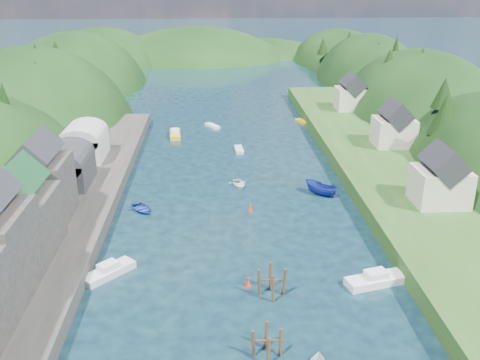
{
  "coord_description": "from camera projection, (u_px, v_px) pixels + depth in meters",
  "views": [
    {
      "loc": [
        -3.74,
        -43.79,
        32.42
      ],
      "look_at": [
        0.0,
        28.0,
        4.0
      ],
      "focal_mm": 40.0,
      "sensor_mm": 36.0,
      "label": 1
    }
  ],
  "objects": [
    {
      "name": "moored_boats",
      "position": [
        225.0,
        236.0,
        68.24
      ],
      "size": [
        36.58,
        93.33,
        2.27
      ],
      "color": "silver",
      "rests_on": "ground"
    },
    {
      "name": "terrace_right",
      "position": [
        383.0,
        167.0,
        90.69
      ],
      "size": [
        16.0,
        120.0,
        2.4
      ],
      "primitive_type": "cube",
      "color": "#234719",
      "rests_on": "ground"
    },
    {
      "name": "hillside_left",
      "position": [
        35.0,
        157.0,
        123.2
      ],
      "size": [
        44.0,
        245.56,
        52.0
      ],
      "color": "black",
      "rests_on": "ground"
    },
    {
      "name": "boat_sheds",
      "position": [
        75.0,
        151.0,
        85.79
      ],
      "size": [
        7.0,
        21.0,
        7.5
      ],
      "color": "#2D2D30",
      "rests_on": "quay_left"
    },
    {
      "name": "piling_cluster_near",
      "position": [
        267.0,
        345.0,
        47.72
      ],
      "size": [
        2.92,
        2.75,
        3.36
      ],
      "color": "#382314",
      "rests_on": "ground"
    },
    {
      "name": "terrace_left_grass",
      "position": [
        5.0,
        227.0,
        69.39
      ],
      "size": [
        12.0,
        110.0,
        2.5
      ],
      "primitive_type": "cube",
      "color": "#234719",
      "rests_on": "ground"
    },
    {
      "name": "hillside_right",
      "position": [
        418.0,
        149.0,
        127.32
      ],
      "size": [
        36.0,
        245.56,
        48.0
      ],
      "color": "black",
      "rests_on": "ground"
    },
    {
      "name": "right_bank_cottages",
      "position": [
        388.0,
        127.0,
        96.86
      ],
      "size": [
        9.0,
        59.24,
        8.41
      ],
      "color": "beige",
      "rests_on": "terrace_right"
    },
    {
      "name": "channel_buoy_near",
      "position": [
        248.0,
        282.0,
        58.51
      ],
      "size": [
        0.7,
        0.7,
        1.1
      ],
      "color": "red",
      "rests_on": "ground"
    },
    {
      "name": "piling_cluster_far",
      "position": [
        272.0,
        284.0,
        56.63
      ],
      "size": [
        3.14,
        2.94,
        3.76
      ],
      "color": "#382314",
      "rests_on": "ground"
    },
    {
      "name": "quay_left",
      "position": [
        60.0,
        227.0,
        69.82
      ],
      "size": [
        12.0,
        110.0,
        2.0
      ],
      "primitive_type": "cube",
      "color": "#2D2B28",
      "rests_on": "ground"
    },
    {
      "name": "far_hills",
      "position": [
        224.0,
        83.0,
        218.4
      ],
      "size": [
        103.0,
        68.0,
        44.0
      ],
      "color": "black",
      "rests_on": "ground"
    },
    {
      "name": "ground",
      "position": [
        234.0,
        157.0,
        99.21
      ],
      "size": [
        600.0,
        600.0,
        0.0
      ],
      "primitive_type": "plane",
      "color": "black",
      "rests_on": "ground"
    },
    {
      "name": "hill_trees",
      "position": [
        234.0,
        82.0,
        107.91
      ],
      "size": [
        92.0,
        148.3,
        12.48
      ],
      "color": "black",
      "rests_on": "ground"
    },
    {
      "name": "channel_buoy_far",
      "position": [
        250.0,
        208.0,
        76.55
      ],
      "size": [
        0.7,
        0.7,
        1.1
      ],
      "color": "red",
      "rests_on": "ground"
    }
  ]
}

